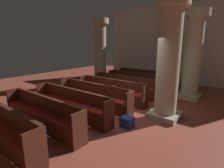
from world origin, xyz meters
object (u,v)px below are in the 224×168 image
at_px(pew_row_4, 93,95).
at_px(pillar_far_side, 100,51).
at_px(pew_row_2, 125,85).
at_px(pew_row_5, 71,102).
at_px(hymn_book, 114,86).
at_px(pillar_aisle_rear, 168,59).
at_px(kneeler_box_blue, 127,122).
at_px(pew_row_3, 111,89).
at_px(pew_row_1, 137,81).
at_px(pillar_aisle_side, 193,54).
at_px(lectern, 164,75).
at_px(pew_row_7, 0,125).
at_px(pew_row_0, 146,78).
at_px(pew_row_6, 41,112).

relative_size(pew_row_4, pillar_far_side, 0.90).
bearing_deg(pew_row_2, pew_row_5, -90.00).
bearing_deg(hymn_book, pillar_far_side, 138.09).
distance_m(pillar_aisle_rear, hymn_book, 2.01).
distance_m(pew_row_4, kneeler_box_blue, 1.98).
bearing_deg(pew_row_3, pew_row_1, 90.00).
bearing_deg(pillar_aisle_side, pew_row_2, -151.83).
distance_m(pillar_aisle_rear, lectern, 5.45).
relative_size(pew_row_3, pillar_aisle_side, 0.90).
bearing_deg(pew_row_5, pillar_aisle_rear, 35.44).
bearing_deg(pew_row_7, pew_row_5, 90.00).
xyz_separation_m(pillar_aisle_side, pillar_aisle_rear, (0.00, -2.70, 0.00)).
bearing_deg(pew_row_4, pew_row_0, 90.00).
distance_m(pew_row_4, pillar_aisle_rear, 2.95).
xyz_separation_m(pew_row_3, pillar_aisle_rear, (2.48, -0.33, 1.42)).
height_order(lectern, hymn_book, lectern).
distance_m(pew_row_2, hymn_book, 2.11).
distance_m(pew_row_5, pew_row_7, 2.09).
bearing_deg(pillar_aisle_side, lectern, 133.73).
bearing_deg(pew_row_1, lectern, 79.95).
bearing_deg(kneeler_box_blue, pew_row_1, 116.97).
height_order(pew_row_4, pew_row_6, same).
xyz_separation_m(pillar_aisle_rear, lectern, (-2.05, 4.85, -1.44)).
relative_size(pew_row_4, lectern, 3.04).
relative_size(pew_row_6, hymn_book, 17.66).
relative_size(pew_row_3, pillar_far_side, 0.90).
bearing_deg(pew_row_0, pew_row_7, -90.00).
bearing_deg(pew_row_7, lectern, 87.17).
relative_size(pillar_aisle_rear, kneeler_box_blue, 10.40).
height_order(pew_row_3, pillar_aisle_rear, pillar_aisle_rear).
bearing_deg(pew_row_0, hymn_book, -78.38).
bearing_deg(hymn_book, pew_row_6, -109.73).
xyz_separation_m(pew_row_1, lectern, (0.43, 2.42, -0.02)).
distance_m(pew_row_3, kneeler_box_blue, 2.49).
bearing_deg(pillar_far_side, pew_row_1, 0.66).
bearing_deg(pew_row_5, pillar_far_side, 120.29).
relative_size(pew_row_6, pillar_aisle_rear, 0.90).
relative_size(pew_row_5, pew_row_6, 1.00).
distance_m(pillar_aisle_side, lectern, 3.30).
distance_m(pew_row_6, pillar_far_side, 5.92).
distance_m(pillar_aisle_side, hymn_book, 3.77).
xyz_separation_m(pew_row_1, pew_row_4, (0.00, -3.14, 0.00)).
relative_size(pew_row_0, pillar_aisle_rear, 0.90).
bearing_deg(pew_row_4, pillar_far_side, 127.97).
bearing_deg(pew_row_2, hymn_book, -66.62).
xyz_separation_m(pew_row_0, pew_row_2, (0.00, -2.09, 0.00)).
relative_size(pew_row_4, kneeler_box_blue, 9.39).
distance_m(pillar_aisle_side, kneeler_box_blue, 4.38).
distance_m(pew_row_1, pew_row_6, 5.23).
height_order(pew_row_4, lectern, lectern).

